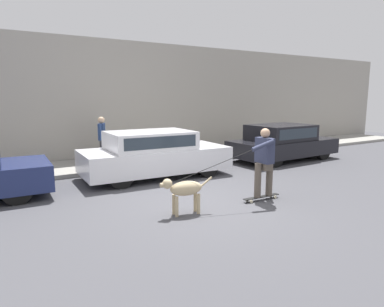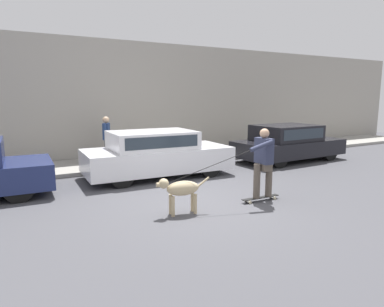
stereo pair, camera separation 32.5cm
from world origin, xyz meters
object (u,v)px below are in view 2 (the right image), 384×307
parked_car_1 (157,154)px  parked_car_2 (288,143)px  pedestrian_with_bag (107,137)px  dog (181,189)px  skateboarder (263,160)px

parked_car_1 → parked_car_2: (5.19, -0.00, -0.02)m
parked_car_2 → pedestrian_with_bag: 6.45m
parked_car_2 → dog: parked_car_2 is taller
dog → pedestrian_with_bag: size_ratio=0.72×
parked_car_1 → dog: 3.37m
parked_car_2 → skateboarder: 5.27m
parked_car_1 → skateboarder: 3.54m
parked_car_1 → dog: bearing=-103.0°
parked_car_2 → skateboarder: skateboarder is taller
parked_car_2 → skateboarder: size_ratio=1.49×
pedestrian_with_bag → parked_car_1: bearing=-45.1°
parked_car_1 → parked_car_2: parked_car_1 is taller
parked_car_1 → pedestrian_with_bag: size_ratio=2.78×
parked_car_2 → dog: 6.88m
dog → pedestrian_with_bag: pedestrian_with_bag is taller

